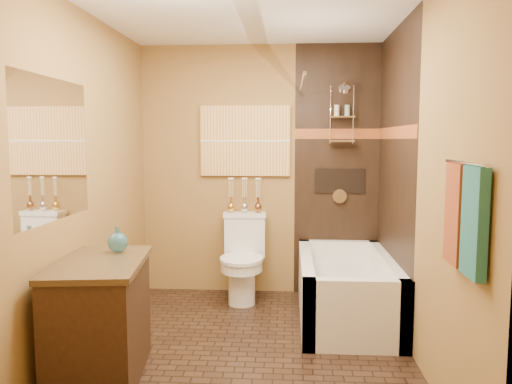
# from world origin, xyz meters

# --- Properties ---
(floor) EXTENTS (3.00, 3.00, 0.00)m
(floor) POSITION_xyz_m (0.00, 0.00, 0.00)
(floor) COLOR black
(floor) RESTS_ON ground
(wall_left) EXTENTS (0.02, 3.00, 2.50)m
(wall_left) POSITION_xyz_m (-1.20, 0.00, 1.25)
(wall_left) COLOR olive
(wall_left) RESTS_ON floor
(wall_right) EXTENTS (0.02, 3.00, 2.50)m
(wall_right) POSITION_xyz_m (1.20, 0.00, 1.25)
(wall_right) COLOR olive
(wall_right) RESTS_ON floor
(wall_back) EXTENTS (2.40, 0.02, 2.50)m
(wall_back) POSITION_xyz_m (0.00, 1.50, 1.25)
(wall_back) COLOR olive
(wall_back) RESTS_ON floor
(wall_front) EXTENTS (2.40, 0.02, 2.50)m
(wall_front) POSITION_xyz_m (0.00, -1.50, 1.25)
(wall_front) COLOR olive
(wall_front) RESTS_ON floor
(ceiling) EXTENTS (3.00, 3.00, 0.00)m
(ceiling) POSITION_xyz_m (0.00, 0.00, 2.50)
(ceiling) COLOR silver
(ceiling) RESTS_ON wall_back
(alcove_tile_back) EXTENTS (0.85, 0.01, 2.50)m
(alcove_tile_back) POSITION_xyz_m (0.78, 1.49, 1.25)
(alcove_tile_back) COLOR black
(alcove_tile_back) RESTS_ON wall_back
(alcove_tile_right) EXTENTS (0.01, 1.50, 2.50)m
(alcove_tile_right) POSITION_xyz_m (1.19, 0.75, 1.25)
(alcove_tile_right) COLOR black
(alcove_tile_right) RESTS_ON wall_right
(mosaic_band_back) EXTENTS (0.85, 0.01, 0.10)m
(mosaic_band_back) POSITION_xyz_m (0.78, 1.48, 1.62)
(mosaic_band_back) COLOR maroon
(mosaic_band_back) RESTS_ON alcove_tile_back
(mosaic_band_right) EXTENTS (0.01, 1.50, 0.10)m
(mosaic_band_right) POSITION_xyz_m (1.18, 0.75, 1.62)
(mosaic_band_right) COLOR maroon
(mosaic_band_right) RESTS_ON alcove_tile_right
(alcove_niche) EXTENTS (0.50, 0.01, 0.25)m
(alcove_niche) POSITION_xyz_m (0.80, 1.48, 1.15)
(alcove_niche) COLOR black
(alcove_niche) RESTS_ON alcove_tile_back
(shower_fixtures) EXTENTS (0.24, 0.33, 1.16)m
(shower_fixtures) POSITION_xyz_m (0.80, 1.38, 1.67)
(shower_fixtures) COLOR silver
(shower_fixtures) RESTS_ON floor
(curtain_rod) EXTENTS (0.03, 1.55, 0.03)m
(curtain_rod) POSITION_xyz_m (0.40, 0.75, 2.02)
(curtain_rod) COLOR silver
(curtain_rod) RESTS_ON wall_back
(towel_bar) EXTENTS (0.02, 0.55, 0.02)m
(towel_bar) POSITION_xyz_m (1.15, -1.05, 1.45)
(towel_bar) COLOR silver
(towel_bar) RESTS_ON wall_right
(towel_teal) EXTENTS (0.05, 0.22, 0.52)m
(towel_teal) POSITION_xyz_m (1.16, -1.18, 1.18)
(towel_teal) COLOR #1D615D
(towel_teal) RESTS_ON towel_bar
(towel_rust) EXTENTS (0.05, 0.22, 0.52)m
(towel_rust) POSITION_xyz_m (1.16, -0.92, 1.18)
(towel_rust) COLOR maroon
(towel_rust) RESTS_ON towel_bar
(sunset_painting) EXTENTS (0.90, 0.04, 0.70)m
(sunset_painting) POSITION_xyz_m (-0.15, 1.48, 1.55)
(sunset_painting) COLOR orange
(sunset_painting) RESTS_ON wall_back
(vanity_mirror) EXTENTS (0.01, 1.00, 0.90)m
(vanity_mirror) POSITION_xyz_m (-1.19, -0.47, 1.50)
(vanity_mirror) COLOR white
(vanity_mirror) RESTS_ON wall_left
(bathtub) EXTENTS (0.80, 1.50, 0.55)m
(bathtub) POSITION_xyz_m (0.80, 0.75, 0.22)
(bathtub) COLOR white
(bathtub) RESTS_ON floor
(toilet) EXTENTS (0.44, 0.64, 0.84)m
(toilet) POSITION_xyz_m (-0.15, 1.20, 0.42)
(toilet) COLOR white
(toilet) RESTS_ON floor
(vanity) EXTENTS (0.66, 0.96, 0.79)m
(vanity) POSITION_xyz_m (-0.92, -0.47, 0.40)
(vanity) COLOR black
(vanity) RESTS_ON floor
(teal_bottle) EXTENTS (0.18, 0.18, 0.22)m
(teal_bottle) POSITION_xyz_m (-0.87, -0.23, 0.88)
(teal_bottle) COLOR #296B7B
(teal_bottle) RESTS_ON vanity
(bud_vases) EXTENTS (0.34, 0.07, 0.34)m
(bud_vases) POSITION_xyz_m (-0.15, 1.39, 1.02)
(bud_vases) COLOR gold
(bud_vases) RESTS_ON toilet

